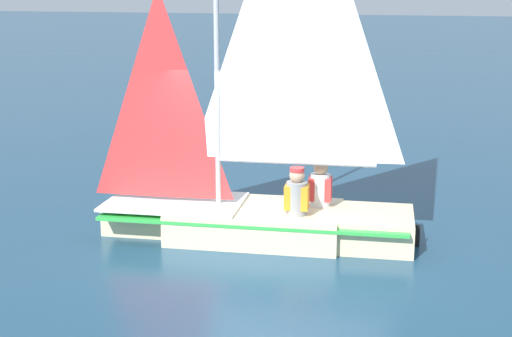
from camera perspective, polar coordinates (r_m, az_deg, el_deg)
ground_plane at (r=10.83m, az=-0.00°, el=-5.49°), size 260.00×260.00×0.00m
sailboat_main at (r=10.59m, az=0.24°, el=-1.39°), size 4.79×2.49×5.79m
sailor_helm at (r=10.31m, az=3.27°, el=-2.81°), size 0.39×0.36×1.16m
sailor_crew at (r=10.79m, az=5.15°, el=-2.16°), size 0.39×0.36×1.16m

